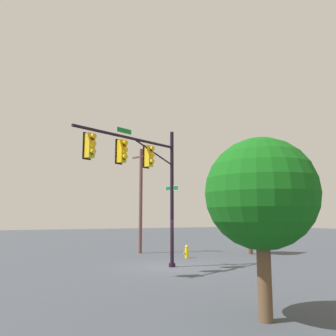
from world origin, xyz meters
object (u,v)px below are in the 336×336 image
at_px(utility_pole, 141,198).
at_px(fire_hydrant, 187,252).
at_px(tree_near, 249,192).
at_px(signal_pole_assembly, 140,167).
at_px(tree_mid, 261,194).

xyz_separation_m(utility_pole, fire_hydrant, (-1.62, 4.17, -3.68)).
height_order(utility_pole, tree_near, utility_pole).
distance_m(signal_pole_assembly, utility_pole, 8.95).
relative_size(signal_pole_assembly, tree_mid, 1.54).
bearing_deg(tree_near, signal_pole_assembly, 22.08).
relative_size(fire_hydrant, tree_mid, 0.17).
xyz_separation_m(fire_hydrant, tree_mid, (4.85, 12.88, 2.87)).
distance_m(signal_pole_assembly, fire_hydrant, 7.98).
distance_m(tree_near, tree_mid, 16.54).
bearing_deg(tree_near, tree_mid, 51.83).
bearing_deg(signal_pole_assembly, tree_near, -157.92).
bearing_deg(utility_pole, fire_hydrant, 111.26).
distance_m(signal_pole_assembly, tree_near, 11.10).
relative_size(signal_pole_assembly, utility_pole, 0.95).
bearing_deg(tree_near, utility_pole, -30.36).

